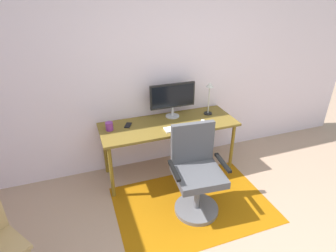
{
  "coord_description": "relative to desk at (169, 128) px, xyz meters",
  "views": [
    {
      "loc": [
        -1.15,
        -1.09,
        2.27
      ],
      "look_at": [
        -0.2,
        1.56,
        0.82
      ],
      "focal_mm": 29.45,
      "sensor_mm": 36.0,
      "label": 1
    }
  ],
  "objects": [
    {
      "name": "wall_back",
      "position": [
        0.1,
        0.39,
        0.64
      ],
      "size": [
        6.0,
        0.1,
        2.6
      ],
      "primitive_type": "cube",
      "color": "silver",
      "rests_on": "ground"
    },
    {
      "name": "area_rug",
      "position": [
        0.04,
        -0.71,
        -0.66
      ],
      "size": [
        1.74,
        1.21,
        0.01
      ],
      "primitive_type": "cube",
      "color": "#9A5808",
      "rests_on": "ground"
    },
    {
      "name": "desk",
      "position": [
        0.0,
        0.0,
        0.0
      ],
      "size": [
        1.71,
        0.63,
        0.72
      ],
      "color": "brown",
      "rests_on": "ground"
    },
    {
      "name": "monitor",
      "position": [
        0.11,
        0.18,
        0.34
      ],
      "size": [
        0.6,
        0.18,
        0.45
      ],
      "color": "#B2B2B7",
      "rests_on": "desk"
    },
    {
      "name": "keyboard",
      "position": [
        0.11,
        -0.18,
        0.08
      ],
      "size": [
        0.43,
        0.13,
        0.02
      ],
      "primitive_type": "cube",
      "color": "white",
      "rests_on": "desk"
    },
    {
      "name": "computer_mouse",
      "position": [
        0.42,
        -0.13,
        0.08
      ],
      "size": [
        0.06,
        0.1,
        0.03
      ],
      "primitive_type": "ellipsoid",
      "color": "white",
      "rests_on": "desk"
    },
    {
      "name": "coffee_cup",
      "position": [
        -0.73,
        0.07,
        0.12
      ],
      "size": [
        0.09,
        0.09,
        0.1
      ],
      "primitive_type": "cylinder",
      "color": "#792D84",
      "rests_on": "desk"
    },
    {
      "name": "cell_phone",
      "position": [
        -0.49,
        0.11,
        0.07
      ],
      "size": [
        0.12,
        0.16,
        0.01
      ],
      "primitive_type": "cube",
      "rotation": [
        0.0,
        0.0,
        -0.47
      ],
      "color": "black",
      "rests_on": "desk"
    },
    {
      "name": "desk_lamp",
      "position": [
        0.59,
        0.09,
        0.36
      ],
      "size": [
        0.11,
        0.11,
        0.44
      ],
      "color": "black",
      "rests_on": "desk"
    },
    {
      "name": "office_chair",
      "position": [
        0.04,
        -0.75,
        -0.21
      ],
      "size": [
        0.6,
        0.53,
        1.0
      ],
      "rotation": [
        0.0,
        0.0,
        -0.08
      ],
      "color": "slate",
      "rests_on": "ground"
    }
  ]
}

